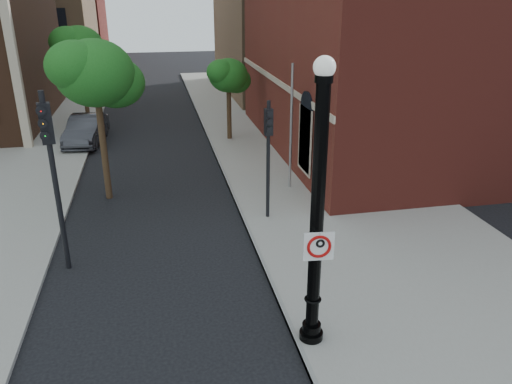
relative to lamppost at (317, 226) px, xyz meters
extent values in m
plane|color=black|center=(-2.38, 0.15, -2.91)|extent=(120.00, 120.00, 0.00)
cube|color=gray|center=(3.62, 10.15, -2.85)|extent=(8.00, 60.00, 0.12)
cube|color=gray|center=(-0.33, 10.15, -2.84)|extent=(0.10, 60.00, 0.14)
cube|color=maroon|center=(13.62, 14.15, 3.09)|extent=(22.00, 16.00, 12.00)
cube|color=black|center=(2.58, 9.15, -0.91)|extent=(0.08, 1.40, 2.40)
cube|color=#B9A98F|center=(2.59, 14.15, 0.59)|extent=(0.06, 16.00, 0.25)
cube|color=#B9A98F|center=(-9.38, 17.15, 4.09)|extent=(0.40, 0.40, 14.00)
cube|color=#8C6D4C|center=(-14.38, 44.15, 3.09)|extent=(12.00, 12.00, 12.00)
cube|color=maroon|center=(-14.38, 58.15, 2.09)|extent=(12.00, 12.00, 10.00)
cylinder|color=black|center=(0.00, 0.00, -2.76)|extent=(0.53, 0.53, 0.29)
cylinder|color=black|center=(0.00, 0.00, -2.53)|extent=(0.42, 0.42, 0.24)
cylinder|color=black|center=(0.00, 0.00, 0.14)|extent=(0.29, 0.29, 5.51)
torus|color=black|center=(0.00, 0.00, -1.77)|extent=(0.38, 0.38, 0.06)
cylinder|color=black|center=(0.00, 0.00, 2.97)|extent=(0.34, 0.34, 0.14)
sphere|color=silver|center=(0.00, 0.00, 3.18)|extent=(0.42, 0.42, 0.42)
cube|color=white|center=(0.02, -0.16, -0.39)|extent=(0.64, 0.08, 0.64)
cube|color=black|center=(0.02, -0.16, -0.10)|extent=(0.64, 0.07, 0.05)
cube|color=black|center=(0.02, -0.16, -0.69)|extent=(0.64, 0.07, 0.05)
cube|color=black|center=(-0.28, -0.13, -0.39)|extent=(0.05, 0.01, 0.64)
cube|color=black|center=(0.31, -0.19, -0.39)|extent=(0.05, 0.01, 0.64)
torus|color=#AA0706|center=(0.02, -0.16, -0.39)|extent=(0.52, 0.11, 0.51)
cube|color=#AA0706|center=(0.02, -0.16, -0.39)|extent=(0.36, 0.04, 0.36)
cube|color=black|center=(-0.04, -0.16, -0.39)|extent=(0.06, 0.01, 0.30)
torus|color=black|center=(0.04, -0.16, -0.32)|extent=(0.20, 0.08, 0.20)
cylinder|color=black|center=(0.02, -0.16, -0.10)|extent=(0.03, 0.02, 0.03)
imported|color=#303035|center=(-6.61, 17.63, -2.18)|extent=(2.04, 4.56, 1.45)
cylinder|color=black|center=(-5.81, 4.54, -0.37)|extent=(0.15, 0.15, 5.07)
cube|color=black|center=(-5.81, 4.54, 1.32)|extent=(0.37, 0.36, 1.06)
sphere|color=#E50505|center=(-5.85, 4.38, 1.69)|extent=(0.19, 0.19, 0.19)
sphere|color=#FF8C00|center=(-5.85, 4.38, 1.37)|extent=(0.19, 0.19, 0.19)
sphere|color=#00E519|center=(-5.85, 4.38, 1.05)|extent=(0.19, 0.19, 0.19)
cylinder|color=black|center=(0.50, 6.57, -0.83)|extent=(0.12, 0.12, 4.15)
cube|color=black|center=(0.50, 6.57, 0.55)|extent=(0.26, 0.25, 0.86)
sphere|color=#E50505|center=(0.50, 6.43, 0.85)|extent=(0.16, 0.16, 0.16)
sphere|color=#FF8C00|center=(0.50, 6.43, 0.59)|extent=(0.16, 0.16, 0.16)
sphere|color=#00E519|center=(0.50, 6.43, 0.33)|extent=(0.16, 0.16, 0.16)
cylinder|color=#999999|center=(1.99, 9.16, -0.44)|extent=(0.10, 0.10, 4.94)
cylinder|color=#362515|center=(-5.01, 9.72, -0.71)|extent=(0.24, 0.24, 4.40)
ellipsoid|color=#175416|center=(-5.01, 9.72, 1.80)|extent=(2.76, 2.76, 2.35)
ellipsoid|color=#175416|center=(-4.38, 10.22, 1.36)|extent=(2.14, 2.14, 1.82)
ellipsoid|color=#175416|center=(-5.58, 9.34, 2.12)|extent=(2.01, 2.01, 1.71)
cylinder|color=#362515|center=(-6.85, 21.03, -0.79)|extent=(0.24, 0.24, 4.24)
ellipsoid|color=#175416|center=(-6.85, 21.03, 1.63)|extent=(2.66, 2.66, 2.26)
ellipsoid|color=#175416|center=(-6.25, 21.52, 1.21)|extent=(2.06, 2.06, 1.75)
ellipsoid|color=#175416|center=(-7.40, 20.67, 1.94)|extent=(1.94, 1.94, 1.65)
cylinder|color=#362515|center=(0.74, 16.66, -1.31)|extent=(0.24, 0.24, 3.18)
ellipsoid|color=#175416|center=(0.74, 16.66, 0.50)|extent=(2.00, 2.00, 1.70)
ellipsoid|color=#175416|center=(1.19, 17.02, 0.19)|extent=(1.55, 1.55, 1.31)
ellipsoid|color=#175416|center=(0.33, 16.38, 0.73)|extent=(1.46, 1.46, 1.24)
camera|label=1|loc=(-3.07, -8.74, 4.44)|focal=35.00mm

